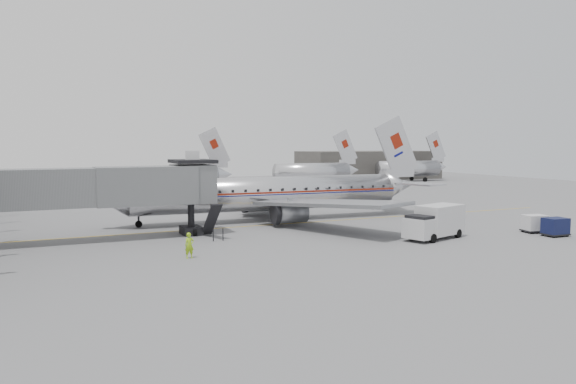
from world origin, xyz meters
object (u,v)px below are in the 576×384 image
object	(u,v)px
baggage_cart_white	(535,223)
baggage_cart_navy	(555,226)
service_van	(435,221)
ramp_worker	(189,245)
airliner	(275,193)

from	to	relation	value
baggage_cart_white	baggage_cart_navy	bearing A→B (deg)	-79.70
service_van	baggage_cart_white	bearing A→B (deg)	-23.23
service_van	ramp_worker	xyz separation A→B (m)	(-20.03, 0.79, -0.55)
service_van	baggage_cart_white	distance (m)	10.07
service_van	ramp_worker	size ratio (longest dim) A/B	3.53
airliner	baggage_cart_navy	bearing A→B (deg)	-44.65
airliner	service_van	xyz separation A→B (m)	(7.35, -15.63, -1.29)
service_van	baggage_cart_navy	xyz separation A→B (m)	(9.98, -3.21, -0.60)
airliner	baggage_cart_navy	world-z (taller)	airliner
service_van	baggage_cart_navy	world-z (taller)	service_van
airliner	service_van	world-z (taller)	airliner
baggage_cart_white	ramp_worker	xyz separation A→B (m)	(-30.03, 1.87, 0.06)
service_van	baggage_cart_white	size ratio (longest dim) A/B	2.80
ramp_worker	airliner	bearing A→B (deg)	46.40
service_van	ramp_worker	distance (m)	20.06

